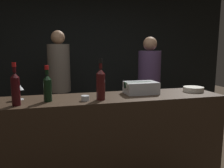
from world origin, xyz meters
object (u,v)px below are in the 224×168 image
at_px(wine_glass, 19,87).
at_px(person_blond_tee, 149,85).
at_px(red_wine_bottle_black_foil, 101,83).
at_px(red_wine_bottle_burgundy, 47,87).
at_px(candle_votive, 85,98).
at_px(red_wine_bottle_tall, 15,88).
at_px(bowl_white, 193,89).
at_px(ice_bin_with_bottles, 141,87).
at_px(person_in_hoodie, 59,80).

xyz_separation_m(wine_glass, person_blond_tee, (1.74, 0.99, -0.20)).
distance_m(red_wine_bottle_black_foil, red_wine_bottle_burgundy, 0.47).
xyz_separation_m(candle_votive, red_wine_bottle_burgundy, (-0.32, 0.06, 0.11)).
relative_size(red_wine_bottle_black_foil, red_wine_bottle_tall, 1.06).
bearing_deg(red_wine_bottle_burgundy, bowl_white, 2.88).
relative_size(ice_bin_with_bottles, bowl_white, 1.59).
distance_m(red_wine_bottle_black_foil, red_wine_bottle_tall, 0.71).
height_order(ice_bin_with_bottles, red_wine_bottle_tall, red_wine_bottle_tall).
bearing_deg(bowl_white, red_wine_bottle_black_foil, -172.65).
relative_size(bowl_white, candle_votive, 2.99).
distance_m(bowl_white, candle_votive, 1.22).
xyz_separation_m(ice_bin_with_bottles, red_wine_bottle_burgundy, (-0.93, -0.12, 0.06)).
bearing_deg(red_wine_bottle_black_foil, ice_bin_with_bottles, 21.37).
distance_m(wine_glass, person_in_hoodie, 1.47).
relative_size(red_wine_bottle_tall, red_wine_bottle_burgundy, 1.11).
xyz_separation_m(bowl_white, person_in_hoodie, (-1.40, 1.47, -0.05)).
xyz_separation_m(red_wine_bottle_black_foil, person_blond_tee, (1.02, 1.19, -0.24)).
relative_size(bowl_white, red_wine_bottle_black_foil, 0.58).
xyz_separation_m(red_wine_bottle_tall, red_wine_bottle_burgundy, (0.25, 0.09, -0.02)).
xyz_separation_m(ice_bin_with_bottles, red_wine_bottle_tall, (-1.17, -0.21, 0.08)).
bearing_deg(red_wine_bottle_black_foil, wine_glass, 164.76).
relative_size(candle_votive, person_blond_tee, 0.04).
bearing_deg(ice_bin_with_bottles, red_wine_bottle_tall, -170.08).
height_order(ice_bin_with_bottles, person_blond_tee, person_blond_tee).
relative_size(candle_votive, person_in_hoodie, 0.04).
distance_m(bowl_white, red_wine_bottle_burgundy, 1.54).
height_order(wine_glass, red_wine_bottle_tall, red_wine_bottle_tall).
bearing_deg(candle_votive, red_wine_bottle_burgundy, 169.58).
bearing_deg(person_in_hoodie, bowl_white, 159.29).
bearing_deg(ice_bin_with_bottles, wine_glass, 179.23).
bearing_deg(candle_votive, person_in_hoodie, 96.60).
bearing_deg(red_wine_bottle_tall, candle_votive, 2.61).
bearing_deg(bowl_white, red_wine_bottle_tall, -174.79).
height_order(red_wine_bottle_black_foil, red_wine_bottle_tall, red_wine_bottle_black_foil).
distance_m(red_wine_bottle_black_foil, person_in_hoodie, 1.65).
relative_size(red_wine_bottle_tall, person_blond_tee, 0.21).
distance_m(candle_votive, person_blond_tee, 1.67).
xyz_separation_m(bowl_white, red_wine_bottle_black_foil, (-1.07, -0.14, 0.13)).
bearing_deg(bowl_white, person_blond_tee, 92.70).
xyz_separation_m(red_wine_bottle_burgundy, person_in_hoodie, (0.14, 1.55, -0.16)).
relative_size(bowl_white, person_blond_tee, 0.13).
bearing_deg(candle_votive, red_wine_bottle_tall, -177.39).
bearing_deg(wine_glass, bowl_white, -1.88).
distance_m(bowl_white, person_blond_tee, 1.06).
bearing_deg(ice_bin_with_bottles, bowl_white, -4.06).
relative_size(candle_votive, red_wine_bottle_burgundy, 0.23).
bearing_deg(red_wine_bottle_burgundy, candle_votive, -10.42).
bearing_deg(ice_bin_with_bottles, candle_votive, -163.47).
distance_m(bowl_white, red_wine_bottle_black_foil, 1.08).
relative_size(bowl_white, red_wine_bottle_tall, 0.61).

